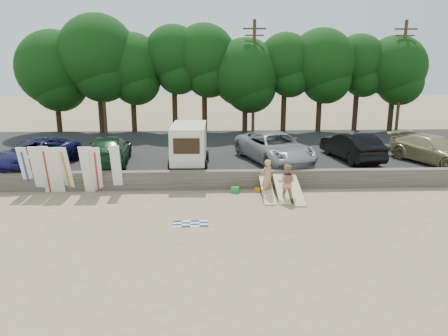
{
  "coord_description": "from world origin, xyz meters",
  "views": [
    {
      "loc": [
        -1.69,
        -19.48,
        6.92
      ],
      "look_at": [
        -0.86,
        3.0,
        1.14
      ],
      "focal_mm": 35.0,
      "sensor_mm": 36.0,
      "label": 1
    }
  ],
  "objects": [
    {
      "name": "cooler",
      "position": [
        -0.29,
        2.27,
        0.16
      ],
      "size": [
        0.46,
        0.42,
        0.32
      ],
      "primitive_type": "cube",
      "rotation": [
        0.0,
        0.0,
        -0.37
      ],
      "color": "#268C3C",
      "rests_on": "ground"
    },
    {
      "name": "beachgoer_b",
      "position": [
        2.11,
        0.84,
        0.93
      ],
      "size": [
        1.08,
        0.95,
        1.86
      ],
      "primitive_type": "imported",
      "rotation": [
        0.0,
        0.0,
        2.82
      ],
      "color": "tan",
      "rests_on": "ground"
    },
    {
      "name": "seawall",
      "position": [
        0.0,
        3.0,
        0.5
      ],
      "size": [
        44.0,
        0.5,
        1.0
      ],
      "primitive_type": "cube",
      "color": "#6B6356",
      "rests_on": "ground"
    },
    {
      "name": "car_3",
      "position": [
        7.14,
        6.56,
        1.56
      ],
      "size": [
        2.81,
        5.49,
        1.73
      ],
      "primitive_type": "imported",
      "rotation": [
        0.0,
        0.0,
        3.34
      ],
      "color": "black",
      "rests_on": "parking_lot"
    },
    {
      "name": "gear_bag",
      "position": [
        0.9,
        2.4,
        0.11
      ],
      "size": [
        0.37,
        0.34,
        0.22
      ],
      "primitive_type": "cube",
      "rotation": [
        0.0,
        0.0,
        -0.38
      ],
      "color": "orange",
      "rests_on": "ground"
    },
    {
      "name": "surfboard_upright_8",
      "position": [
        -6.45,
        2.55,
        1.27
      ],
      "size": [
        0.5,
        0.66,
        2.54
      ],
      "primitive_type": "cube",
      "rotation": [
        0.23,
        0.0,
        -0.0
      ],
      "color": "white",
      "rests_on": "ground"
    },
    {
      "name": "car_0",
      "position": [
        -11.68,
        5.53,
        1.48
      ],
      "size": [
        4.58,
        6.21,
        1.57
      ],
      "primitive_type": "imported",
      "rotation": [
        0.0,
        0.0,
        -0.4
      ],
      "color": "#131240",
      "rests_on": "parking_lot"
    },
    {
      "name": "utility_poles",
      "position": [
        2.0,
        16.0,
        5.43
      ],
      "size": [
        25.8,
        0.26,
        9.0
      ],
      "color": "#473321",
      "rests_on": "parking_lot"
    },
    {
      "name": "surfboard_upright_1",
      "position": [
        -10.49,
        2.52,
        1.27
      ],
      "size": [
        0.52,
        0.72,
        2.53
      ],
      "primitive_type": "cube",
      "rotation": [
        0.25,
        0.0,
        -0.03
      ],
      "color": "white",
      "rests_on": "ground"
    },
    {
      "name": "surfboard_upright_4",
      "position": [
        -9.01,
        2.49,
        1.25
      ],
      "size": [
        0.58,
        0.87,
        2.5
      ],
      "primitive_type": "cube",
      "rotation": [
        0.3,
        0.0,
        -0.11
      ],
      "color": "white",
      "rests_on": "ground"
    },
    {
      "name": "surfboard_upright_5",
      "position": [
        -7.94,
        2.38,
        1.27
      ],
      "size": [
        0.54,
        0.71,
        2.54
      ],
      "primitive_type": "cube",
      "rotation": [
        0.24,
        0.0,
        -0.06
      ],
      "color": "white",
      "rests_on": "ground"
    },
    {
      "name": "surfboard_low_1",
      "position": [
        1.99,
        1.59,
        0.48
      ],
      "size": [
        0.56,
        2.88,
        0.97
      ],
      "primitive_type": "cube",
      "rotation": [
        0.3,
        0.0,
        0.0
      ],
      "color": "#CFC082",
      "rests_on": "ground"
    },
    {
      "name": "surfboard_upright_0",
      "position": [
        -11.09,
        2.62,
        1.25
      ],
      "size": [
        0.53,
        0.84,
        2.5
      ],
      "primitive_type": "cube",
      "rotation": [
        0.3,
        0.0,
        0.04
      ],
      "color": "white",
      "rests_on": "ground"
    },
    {
      "name": "surfboard_upright_3",
      "position": [
        -9.46,
        2.39,
        1.26
      ],
      "size": [
        0.54,
        0.75,
        2.53
      ],
      "primitive_type": "cube",
      "rotation": [
        0.26,
        0.0,
        0.06
      ],
      "color": "white",
      "rests_on": "ground"
    },
    {
      "name": "beach_towel",
      "position": [
        -2.47,
        -2.07,
        0.01
      ],
      "size": [
        1.54,
        1.54,
        0.0
      ],
      "primitive_type": "plane",
      "rotation": [
        0.0,
        0.0,
        0.03
      ],
      "color": "white",
      "rests_on": "ground"
    },
    {
      "name": "surfboard_low_0",
      "position": [
        1.26,
        1.58,
        0.44
      ],
      "size": [
        0.56,
        2.91,
        0.88
      ],
      "primitive_type": "cube",
      "rotation": [
        0.27,
        0.0,
        0.0
      ],
      "color": "#CFC082",
      "rests_on": "ground"
    },
    {
      "name": "surfboard_upright_2",
      "position": [
        -9.99,
        2.48,
        1.28
      ],
      "size": [
        0.52,
        0.62,
        2.55
      ],
      "primitive_type": "cube",
      "rotation": [
        0.21,
        0.0,
        0.03
      ],
      "color": "white",
      "rests_on": "ground"
    },
    {
      "name": "box_trailer",
      "position": [
        -2.8,
        5.33,
        2.05
      ],
      "size": [
        2.27,
        3.87,
        2.41
      ],
      "rotation": [
        0.0,
        0.0,
        -0.03
      ],
      "color": "silver",
      "rests_on": "parking_lot"
    },
    {
      "name": "surfboard_upright_6",
      "position": [
        -7.88,
        2.57,
        1.25
      ],
      "size": [
        0.59,
        0.86,
        2.51
      ],
      "primitive_type": "cube",
      "rotation": [
        0.29,
        0.0,
        0.12
      ],
      "color": "white",
      "rests_on": "ground"
    },
    {
      "name": "car_1",
      "position": [
        -7.58,
        6.08,
        1.52
      ],
      "size": [
        2.79,
        5.84,
        1.64
      ],
      "primitive_type": "imported",
      "rotation": [
        0.0,
        0.0,
        3.23
      ],
      "color": "#12331B",
      "rests_on": "parking_lot"
    },
    {
      "name": "ground",
      "position": [
        0.0,
        0.0,
        0.0
      ],
      "size": [
        120.0,
        120.0,
        0.0
      ],
      "primitive_type": "plane",
      "color": "tan",
      "rests_on": "ground"
    },
    {
      "name": "car_4",
      "position": [
        11.76,
        5.53,
        1.51
      ],
      "size": [
        4.37,
        6.02,
        1.62
      ],
      "primitive_type": "imported",
      "rotation": [
        0.0,
        0.0,
        0.43
      ],
      "color": "tan",
      "rests_on": "parking_lot"
    },
    {
      "name": "beachgoer_a",
      "position": [
        1.23,
        1.49,
        0.97
      ],
      "size": [
        0.85,
        0.77,
        1.94
      ],
      "primitive_type": "imported",
      "rotation": [
        0.0,
        0.0,
        3.7
      ],
      "color": "tan",
      "rests_on": "ground"
    },
    {
      "name": "surfboard_upright_7",
      "position": [
        -7.45,
        2.43,
        1.25
      ],
      "size": [
        0.62,
        0.9,
        2.5
      ],
      "primitive_type": "cube",
      "rotation": [
        0.3,
        0.0,
        0.15
      ],
      "color": "white",
      "rests_on": "ground"
    },
    {
      "name": "surfboard_low_2",
      "position": [
        2.67,
        1.31,
        0.42
      ],
      "size": [
        0.56,
        2.92,
        0.83
      ],
      "primitive_type": "cube",
      "rotation": [
        0.26,
        0.0,
        0.0
      ],
      "color": "#CFC082",
      "rests_on": "ground"
    },
    {
      "name": "car_2",
      "position": [
        2.31,
        6.15,
        1.59
      ],
      "size": [
        4.87,
        7.01,
        1.78
      ],
      "primitive_type": "imported",
      "rotation": [
        0.0,
        0.0,
        0.33
      ],
      "color": "#96979B",
      "rests_on": "parking_lot"
    },
    {
      "name": "treeline",
      "position": [
        -2.04,
        17.34,
        6.42
      ],
      "size": [
        33.84,
        6.73,
        9.58
      ],
      "color": "#382616",
      "rests_on": "parking_lot"
    },
    {
      "name": "parking_lot",
      "position": [
        0.0,
        10.5,
        0.35
      ],
      "size": [
        44.0,
        14.5,
        0.7
      ],
      "primitive_type": "cube",
      "color": "#282828",
      "rests_on": "ground"
    }
  ]
}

